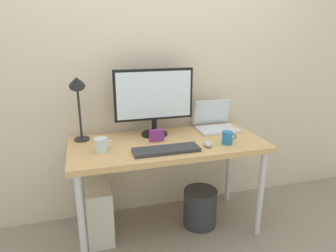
{
  "coord_description": "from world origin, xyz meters",
  "views": [
    {
      "loc": [
        -0.56,
        -1.96,
        1.47
      ],
      "look_at": [
        0.0,
        0.0,
        0.84
      ],
      "focal_mm": 32.35,
      "sensor_mm": 36.0,
      "label": 1
    }
  ],
  "objects_px": {
    "photo_frame": "(157,135)",
    "wastebasket": "(200,207)",
    "mouse": "(208,144)",
    "glass_cup": "(101,145)",
    "computer_tower": "(99,211)",
    "monitor": "(154,98)",
    "coffee_mug": "(227,138)",
    "laptop": "(215,122)",
    "desk_lamp": "(78,93)",
    "keyboard": "(166,150)",
    "desk": "(168,151)"
  },
  "relations": [
    {
      "from": "coffee_mug",
      "to": "wastebasket",
      "type": "relative_size",
      "value": 0.36
    },
    {
      "from": "mouse",
      "to": "computer_tower",
      "type": "distance_m",
      "value": 0.94
    },
    {
      "from": "glass_cup",
      "to": "wastebasket",
      "type": "relative_size",
      "value": 0.4
    },
    {
      "from": "desk",
      "to": "laptop",
      "type": "bearing_deg",
      "value": 23.5
    },
    {
      "from": "mouse",
      "to": "coffee_mug",
      "type": "bearing_deg",
      "value": 2.24
    },
    {
      "from": "coffee_mug",
      "to": "glass_cup",
      "type": "bearing_deg",
      "value": 173.45
    },
    {
      "from": "mouse",
      "to": "desk_lamp",
      "type": "bearing_deg",
      "value": 157.8
    },
    {
      "from": "monitor",
      "to": "computer_tower",
      "type": "relative_size",
      "value": 1.41
    },
    {
      "from": "glass_cup",
      "to": "wastebasket",
      "type": "distance_m",
      "value": 0.95
    },
    {
      "from": "keyboard",
      "to": "photo_frame",
      "type": "height_order",
      "value": "photo_frame"
    },
    {
      "from": "desk_lamp",
      "to": "photo_frame",
      "type": "distance_m",
      "value": 0.62
    },
    {
      "from": "monitor",
      "to": "photo_frame",
      "type": "height_order",
      "value": "monitor"
    },
    {
      "from": "laptop",
      "to": "mouse",
      "type": "xyz_separation_m",
      "value": [
        -0.21,
        -0.36,
        -0.04
      ]
    },
    {
      "from": "monitor",
      "to": "laptop",
      "type": "bearing_deg",
      "value": 1.89
    },
    {
      "from": "glass_cup",
      "to": "keyboard",
      "type": "bearing_deg",
      "value": -16.19
    },
    {
      "from": "desk",
      "to": "photo_frame",
      "type": "height_order",
      "value": "photo_frame"
    },
    {
      "from": "desk_lamp",
      "to": "keyboard",
      "type": "xyz_separation_m",
      "value": [
        0.53,
        -0.35,
        -0.35
      ]
    },
    {
      "from": "laptop",
      "to": "computer_tower",
      "type": "bearing_deg",
      "value": -171.57
    },
    {
      "from": "desk",
      "to": "glass_cup",
      "type": "xyz_separation_m",
      "value": [
        -0.47,
        -0.05,
        0.11
      ]
    },
    {
      "from": "computer_tower",
      "to": "photo_frame",
      "type": "bearing_deg",
      "value": -3.69
    },
    {
      "from": "desk",
      "to": "mouse",
      "type": "height_order",
      "value": "mouse"
    },
    {
      "from": "computer_tower",
      "to": "desk",
      "type": "bearing_deg",
      "value": -5.98
    },
    {
      "from": "photo_frame",
      "to": "mouse",
      "type": "bearing_deg",
      "value": -30.24
    },
    {
      "from": "desk",
      "to": "laptop",
      "type": "relative_size",
      "value": 4.33
    },
    {
      "from": "laptop",
      "to": "photo_frame",
      "type": "bearing_deg",
      "value": -162.07
    },
    {
      "from": "glass_cup",
      "to": "photo_frame",
      "type": "height_order",
      "value": "same"
    },
    {
      "from": "desk",
      "to": "monitor",
      "type": "height_order",
      "value": "monitor"
    },
    {
      "from": "laptop",
      "to": "desk_lamp",
      "type": "bearing_deg",
      "value": -179.14
    },
    {
      "from": "mouse",
      "to": "wastebasket",
      "type": "bearing_deg",
      "value": 82.79
    },
    {
      "from": "monitor",
      "to": "desk_lamp",
      "type": "relative_size",
      "value": 1.19
    },
    {
      "from": "keyboard",
      "to": "glass_cup",
      "type": "relative_size",
      "value": 3.65
    },
    {
      "from": "computer_tower",
      "to": "desk_lamp",
      "type": "bearing_deg",
      "value": 122.1
    },
    {
      "from": "coffee_mug",
      "to": "computer_tower",
      "type": "height_order",
      "value": "coffee_mug"
    },
    {
      "from": "monitor",
      "to": "glass_cup",
      "type": "relative_size",
      "value": 4.92
    },
    {
      "from": "monitor",
      "to": "wastebasket",
      "type": "distance_m",
      "value": 0.93
    },
    {
      "from": "desk",
      "to": "wastebasket",
      "type": "height_order",
      "value": "desk"
    },
    {
      "from": "laptop",
      "to": "keyboard",
      "type": "bearing_deg",
      "value": -144.32
    },
    {
      "from": "keyboard",
      "to": "photo_frame",
      "type": "bearing_deg",
      "value": 94.4
    },
    {
      "from": "keyboard",
      "to": "photo_frame",
      "type": "xyz_separation_m",
      "value": [
        -0.02,
        0.2,
        0.04
      ]
    },
    {
      "from": "desk",
      "to": "mouse",
      "type": "relative_size",
      "value": 15.4
    },
    {
      "from": "coffee_mug",
      "to": "mouse",
      "type": "bearing_deg",
      "value": -177.76
    },
    {
      "from": "mouse",
      "to": "computer_tower",
      "type": "xyz_separation_m",
      "value": [
        -0.75,
        0.21,
        -0.52
      ]
    },
    {
      "from": "monitor",
      "to": "wastebasket",
      "type": "bearing_deg",
      "value": -33.1
    },
    {
      "from": "laptop",
      "to": "coffee_mug",
      "type": "bearing_deg",
      "value": -100.37
    },
    {
      "from": "laptop",
      "to": "wastebasket",
      "type": "height_order",
      "value": "laptop"
    },
    {
      "from": "photo_frame",
      "to": "wastebasket",
      "type": "distance_m",
      "value": 0.7
    },
    {
      "from": "desk",
      "to": "monitor",
      "type": "relative_size",
      "value": 2.34
    },
    {
      "from": "glass_cup",
      "to": "computer_tower",
      "type": "xyz_separation_m",
      "value": [
        -0.04,
        0.11,
        -0.55
      ]
    },
    {
      "from": "monitor",
      "to": "laptop",
      "type": "relative_size",
      "value": 1.85
    },
    {
      "from": "mouse",
      "to": "glass_cup",
      "type": "bearing_deg",
      "value": 171.61
    }
  ]
}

